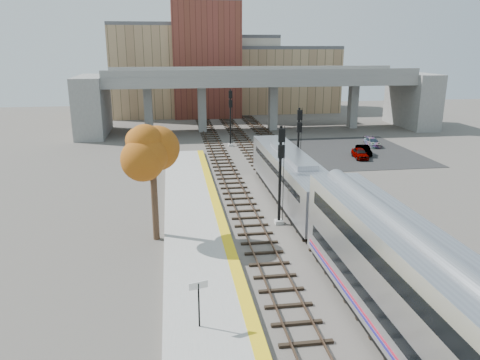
{
  "coord_description": "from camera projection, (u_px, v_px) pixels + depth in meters",
  "views": [
    {
      "loc": [
        -8.73,
        -26.13,
        12.81
      ],
      "look_at": [
        -3.5,
        9.07,
        2.5
      ],
      "focal_mm": 35.0,
      "sensor_mm": 36.0,
      "label": 1
    }
  ],
  "objects": [
    {
      "name": "signal_mast_far",
      "position": [
        230.0,
        118.0,
        60.34
      ],
      "size": [
        0.6,
        0.64,
        7.36
      ],
      "color": "#9E9E99",
      "rests_on": "ground"
    },
    {
      "name": "parking_lot",
      "position": [
        356.0,
        152.0,
        58.2
      ],
      "size": [
        14.0,
        18.0,
        0.04
      ],
      "primitive_type": "cube",
      "color": "black",
      "rests_on": "ground"
    },
    {
      "name": "locomotive",
      "position": [
        291.0,
        176.0,
        38.95
      ],
      "size": [
        3.02,
        19.05,
        4.1
      ],
      "color": "#A8AAB2",
      "rests_on": "ground"
    },
    {
      "name": "platform",
      "position": [
        201.0,
        260.0,
        28.55
      ],
      "size": [
        4.5,
        60.0,
        0.35
      ],
      "primitive_type": "cube",
      "color": "#9E9E99",
      "rests_on": "ground"
    },
    {
      "name": "tracks",
      "position": [
        284.0,
        193.0,
        41.61
      ],
      "size": [
        10.7,
        95.0,
        0.25
      ],
      "color": "black",
      "rests_on": "ground"
    },
    {
      "name": "tree",
      "position": [
        152.0,
        149.0,
        30.31
      ],
      "size": [
        3.6,
        3.6,
        8.49
      ],
      "color": "#382619",
      "rests_on": "ground"
    },
    {
      "name": "buildings_far",
      "position": [
        221.0,
        71.0,
        90.85
      ],
      "size": [
        43.0,
        21.0,
        20.6
      ],
      "color": "tan",
      "rests_on": "ground"
    },
    {
      "name": "coach",
      "position": [
        444.0,
        326.0,
        17.33
      ],
      "size": [
        3.03,
        25.0,
        5.0
      ],
      "color": "#A8AAB2",
      "rests_on": "ground"
    },
    {
      "name": "car_c",
      "position": [
        372.0,
        142.0,
        61.06
      ],
      "size": [
        1.7,
        3.75,
        1.07
      ],
      "primitive_type": "imported",
      "rotation": [
        0.0,
        0.0,
        -0.06
      ],
      "color": "#99999E",
      "rests_on": "parking_lot"
    },
    {
      "name": "station_sign",
      "position": [
        199.0,
        295.0,
        21.06
      ],
      "size": [
        0.88,
        0.3,
        2.27
      ],
      "rotation": [
        0.0,
        0.0,
        0.28
      ],
      "color": "black",
      "rests_on": "platform"
    },
    {
      "name": "car_a",
      "position": [
        360.0,
        153.0,
        54.49
      ],
      "size": [
        1.84,
        3.66,
        1.2
      ],
      "primitive_type": "imported",
      "rotation": [
        0.0,
        0.0,
        -0.12
      ],
      "color": "#99999E",
      "rests_on": "parking_lot"
    },
    {
      "name": "overpass",
      "position": [
        260.0,
        92.0,
        71.45
      ],
      "size": [
        54.0,
        12.0,
        9.5
      ],
      "color": "slate",
      "rests_on": "ground"
    },
    {
      "name": "signal_mast_mid",
      "position": [
        298.0,
        147.0,
        43.85
      ],
      "size": [
        0.6,
        0.64,
        7.24
      ],
      "color": "#9E9E99",
      "rests_on": "ground"
    },
    {
      "name": "yellow_strip",
      "position": [
        232.0,
        255.0,
        28.77
      ],
      "size": [
        0.7,
        60.0,
        0.01
      ],
      "primitive_type": "cube",
      "color": "yellow",
      "rests_on": "platform"
    },
    {
      "name": "car_b",
      "position": [
        364.0,
        150.0,
        56.15
      ],
      "size": [
        1.69,
        3.64,
        1.15
      ],
      "primitive_type": "imported",
      "rotation": [
        0.0,
        0.0,
        -0.14
      ],
      "color": "#99999E",
      "rests_on": "parking_lot"
    },
    {
      "name": "signal_mast_near",
      "position": [
        280.0,
        176.0,
        33.67
      ],
      "size": [
        0.6,
        0.64,
        7.35
      ],
      "color": "#9E9E99",
      "rests_on": "ground"
    },
    {
      "name": "ground",
      "position": [
        316.0,
        255.0,
        29.62
      ],
      "size": [
        160.0,
        160.0,
        0.0
      ],
      "primitive_type": "plane",
      "color": "#47423D",
      "rests_on": "ground"
    }
  ]
}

